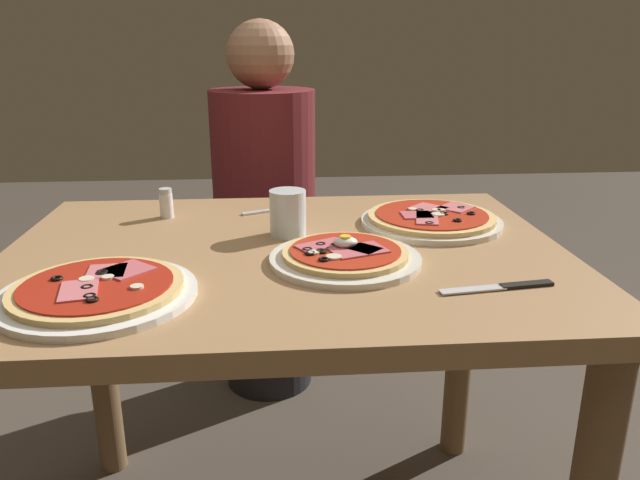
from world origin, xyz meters
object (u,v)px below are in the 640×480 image
object	(u,v)px
knife	(505,287)
dining_table	(286,308)
pizza_foreground	(345,256)
water_glass_near	(288,216)
pizza_across_right	(98,291)
diner_person	(265,224)
salt_shaker	(166,203)
fork	(269,211)
pizza_across_left	(431,219)

from	to	relation	value
knife	dining_table	bearing A→B (deg)	147.33
pizza_foreground	water_glass_near	distance (m)	0.20
pizza_across_right	diner_person	world-z (taller)	diner_person
salt_shaker	diner_person	distance (m)	0.61
pizza_across_right	fork	distance (m)	0.55
water_glass_near	diner_person	world-z (taller)	diner_person
dining_table	pizza_across_right	xyz separation A→B (m)	(-0.30, -0.21, 0.14)
dining_table	salt_shaker	world-z (taller)	salt_shaker
fork	diner_person	xyz separation A→B (m)	(-0.02, 0.50, -0.18)
dining_table	fork	size ratio (longest dim) A/B	7.18
fork	salt_shaker	bearing A→B (deg)	-172.67
fork	water_glass_near	bearing A→B (deg)	-77.60
water_glass_near	salt_shaker	world-z (taller)	water_glass_near
pizza_foreground	pizza_across_right	world-z (taller)	pizza_foreground
pizza_across_left	salt_shaker	world-z (taller)	salt_shaker
fork	salt_shaker	size ratio (longest dim) A/B	2.23
pizza_across_right	knife	bearing A→B (deg)	-1.10
water_glass_near	salt_shaker	size ratio (longest dim) A/B	1.40
pizza_across_left	pizza_across_right	world-z (taller)	same
pizza_foreground	pizza_across_right	xyz separation A→B (m)	(-0.40, -0.13, -0.00)
dining_table	diner_person	bearing A→B (deg)	93.54
pizza_across_right	diner_person	size ratio (longest dim) A/B	0.26
water_glass_near	knife	size ratio (longest dim) A/B	0.48
salt_shaker	dining_table	bearing A→B (deg)	-42.69
dining_table	pizza_across_right	world-z (taller)	pizza_across_right
pizza_across_left	water_glass_near	size ratio (longest dim) A/B	3.24
dining_table	salt_shaker	distance (m)	0.39
pizza_foreground	knife	size ratio (longest dim) A/B	1.40
pizza_across_left	fork	size ratio (longest dim) A/B	2.03
fork	knife	xyz separation A→B (m)	(0.38, -0.49, 0.00)
pizza_across_left	knife	xyz separation A→B (m)	(0.03, -0.36, -0.01)
pizza_across_left	dining_table	bearing A→B (deg)	-156.70
knife	pizza_foreground	bearing A→B (deg)	149.87
knife	pizza_across_right	bearing A→B (deg)	178.90
dining_table	water_glass_near	xyz separation A→B (m)	(0.01, 0.09, 0.17)
dining_table	fork	bearing A→B (deg)	96.77
dining_table	pizza_across_right	distance (m)	0.39
pizza_foreground	pizza_across_left	bearing A→B (deg)	45.74
fork	pizza_across_left	bearing A→B (deg)	-20.49
pizza_foreground	pizza_across_left	world-z (taller)	pizza_foreground
salt_shaker	diner_person	xyz separation A→B (m)	(0.21, 0.53, -0.21)
salt_shaker	diner_person	size ratio (longest dim) A/B	0.06
dining_table	knife	xyz separation A→B (m)	(0.35, -0.22, 0.13)
fork	knife	world-z (taller)	knife
pizza_across_left	salt_shaker	size ratio (longest dim) A/B	4.54
pizza_across_left	water_glass_near	bearing A→B (deg)	-170.76
dining_table	water_glass_near	distance (m)	0.19
pizza_foreground	knife	bearing A→B (deg)	-30.13
knife	diner_person	xyz separation A→B (m)	(-0.40, 0.99, -0.18)
fork	knife	bearing A→B (deg)	-52.33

